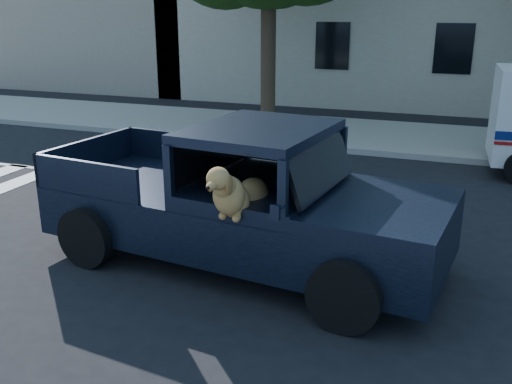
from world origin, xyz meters
TOP-DOWN VIEW (x-y plane):
  - ground at (0.00, 0.00)m, footprint 120.00×120.00m
  - far_sidewalk at (0.00, 9.20)m, footprint 60.00×4.00m
  - lane_stripes at (2.00, 3.40)m, footprint 21.60×0.14m
  - pickup_truck at (-1.25, 0.44)m, footprint 5.80×3.17m

SIDE VIEW (x-z plane):
  - ground at x=0.00m, z-range 0.00..0.00m
  - lane_stripes at x=2.00m, z-range 0.00..0.01m
  - far_sidewalk at x=0.00m, z-range 0.00..0.15m
  - pickup_truck at x=-1.25m, z-range -0.32..1.68m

